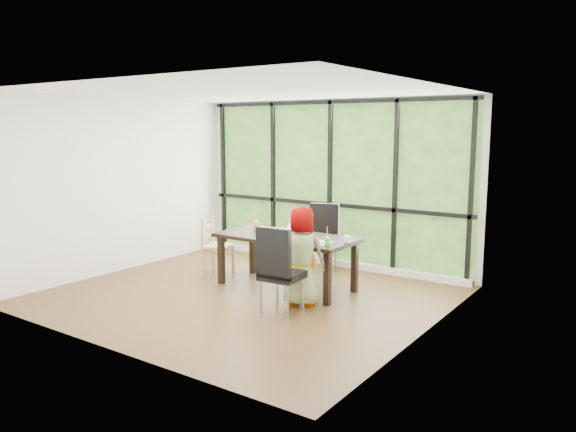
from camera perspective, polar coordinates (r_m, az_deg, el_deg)
The scene contains 23 objects.
ground at distance 7.65m, azimuth -4.27°, elevation -8.08°, with size 5.00×5.00×0.00m, color black.
back_wall at distance 9.21m, azimuth 4.47°, elevation 3.40°, with size 5.00×5.00×0.00m, color silver.
foliage_backdrop at distance 9.19m, azimuth 4.40°, elevation 3.39°, with size 4.80×0.02×2.65m, color #254E1C.
window_mullions at distance 9.16m, azimuth 4.28°, elevation 3.37°, with size 4.80×0.06×2.65m, color black, non-canonical shape.
window_sill at distance 9.34m, azimuth 4.06°, elevation -4.61°, with size 4.80×0.12×0.10m, color silver.
dining_table at distance 7.90m, azimuth -0.18°, elevation -4.69°, with size 1.98×0.93×0.75m, color black.
chair_window_leather at distance 8.62m, azimuth 3.41°, elevation -2.43°, with size 0.46×0.46×1.08m, color black.
chair_interior_leather at distance 6.83m, azimuth -0.60°, elevation -5.44°, with size 0.46×0.46×1.08m, color black.
chair_end_beech at distance 8.63m, azimuth -7.16°, elevation -3.07°, with size 0.42×0.40×0.90m, color tan.
child_toddler at distance 8.34m, azimuth 2.02°, elevation -3.54°, with size 0.32×0.21×0.87m, color orange.
child_older at distance 7.10m, azimuth 1.29°, elevation -4.09°, with size 0.62×0.40×1.27m, color slate.
placemat at distance 7.36m, azimuth 2.63°, elevation -2.69°, with size 0.47×0.34×0.01m, color tan.
plate_far at distance 8.12m, azimuth -0.75°, elevation -1.55°, with size 0.24×0.24×0.02m, color white.
plate_near at distance 7.36m, azimuth 2.68°, elevation -2.65°, with size 0.27×0.27×0.02m, color white.
orange_cup at distance 8.29m, azimuth -3.30°, elevation -0.95°, with size 0.08×0.08×0.13m, color orange.
green_cup at distance 7.17m, azimuth 4.05°, elevation -2.61°, with size 0.07×0.07×0.11m, color #44D834.
white_mug at distance 7.39m, azimuth 6.08°, elevation -2.36°, with size 0.09×0.09×0.09m, color white.
tissue_box at distance 7.59m, azimuth 0.21°, elevation -1.85°, with size 0.15×0.15×0.13m, color tan.
crepe_rolls_far at distance 8.12m, azimuth -0.75°, elevation -1.37°, with size 0.20×0.12×0.04m, color tan, non-canonical shape.
crepe_rolls_near at distance 7.35m, azimuth 2.68°, elevation -2.44°, with size 0.10×0.12×0.04m, color tan, non-canonical shape.
straw_white at distance 8.28m, azimuth -3.30°, elevation -0.24°, with size 0.01×0.01×0.20m, color white.
straw_pink at distance 7.15m, azimuth 4.05°, elevation -1.87°, with size 0.01×0.01×0.20m, color pink.
tissue at distance 7.57m, azimuth 0.21°, elevation -0.97°, with size 0.12×0.12×0.11m, color white.
Camera 1 is at (4.61, -5.67, 2.23)m, focal length 34.81 mm.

